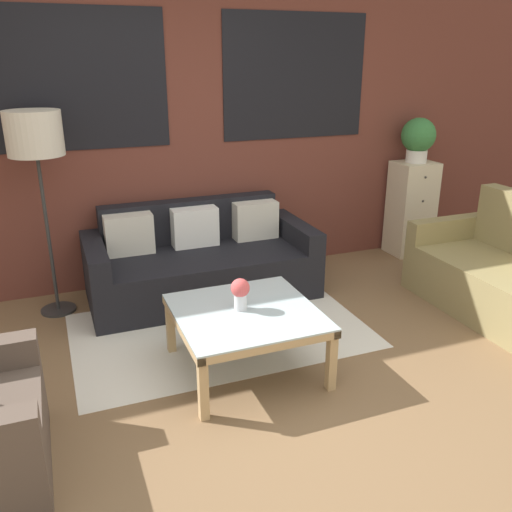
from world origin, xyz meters
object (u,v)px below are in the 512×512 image
at_px(coffee_table, 246,319).
at_px(potted_plant, 418,138).
at_px(couch_dark, 201,263).
at_px(flower_vase, 240,292).
at_px(drawer_cabinet, 411,208).
at_px(floor_lamp, 35,140).

bearing_deg(coffee_table, potted_plant, 32.55).
height_order(couch_dark, flower_vase, couch_dark).
height_order(potted_plant, flower_vase, potted_plant).
height_order(drawer_cabinet, potted_plant, potted_plant).
xyz_separation_m(couch_dark, floor_lamp, (-1.20, 0.09, 1.11)).
xyz_separation_m(drawer_cabinet, potted_plant, (0.00, 0.00, 0.73)).
height_order(floor_lamp, flower_vase, floor_lamp).
height_order(coffee_table, potted_plant, potted_plant).
distance_m(couch_dark, potted_plant, 2.54).
bearing_deg(coffee_table, floor_lamp, 129.22).
bearing_deg(flower_vase, potted_plant, 31.75).
relative_size(floor_lamp, drawer_cabinet, 1.66).
bearing_deg(floor_lamp, couch_dark, -4.11).
bearing_deg(drawer_cabinet, coffee_table, -147.45).
distance_m(floor_lamp, drawer_cabinet, 3.67).
bearing_deg(couch_dark, flower_vase, -93.99).
relative_size(floor_lamp, flower_vase, 7.56).
height_order(drawer_cabinet, flower_vase, drawer_cabinet).
height_order(floor_lamp, potted_plant, floor_lamp).
height_order(couch_dark, coffee_table, couch_dark).
bearing_deg(drawer_cabinet, potted_plant, 90.00).
distance_m(coffee_table, drawer_cabinet, 2.87).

